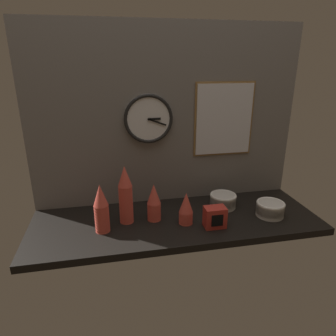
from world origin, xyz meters
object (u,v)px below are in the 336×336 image
napkin_dispenser (215,217)px  cup_stack_center_right (186,208)px  wall_clock (149,119)px  cup_stack_center_left (126,195)px  bowl_stack_far_right (270,208)px  cup_stack_center (154,202)px  bowl_stack_right (223,200)px  cup_stack_left (101,208)px  menu_board (224,120)px

napkin_dispenser → cup_stack_center_right: bearing=154.6°
wall_clock → napkin_dispenser: 66.33cm
cup_stack_center_left → bowl_stack_far_right: cup_stack_center_left is taller
cup_stack_center → wall_clock: wall_clock is taller
cup_stack_center_right → cup_stack_center: cup_stack_center is taller
bowl_stack_right → bowl_stack_far_right: (22.48, -15.50, 0.00)cm
cup_stack_left → bowl_stack_far_right: 94.20cm
bowl_stack_right → wall_clock: size_ratio=0.56×
cup_stack_center → cup_stack_left: 28.98cm
cup_stack_center_left → wall_clock: bearing=53.8°
wall_clock → bowl_stack_far_right: bearing=-25.9°
cup_stack_left → cup_stack_center_right: bearing=-1.0°
bowl_stack_right → bowl_stack_far_right: bearing=-34.6°
bowl_stack_right → napkin_dispenser: napkin_dispenser is taller
cup_stack_center_left → menu_board: bearing=20.3°
wall_clock → cup_stack_center: bearing=-92.7°
bowl_stack_far_right → menu_board: menu_board is taller
cup_stack_center → bowl_stack_right: cup_stack_center is taller
cup_stack_center_left → wall_clock: wall_clock is taller
bowl_stack_far_right → cup_stack_left: bearing=178.8°
cup_stack_center → bowl_stack_right: (43.20, 6.86, -6.12)cm
cup_stack_center_right → menu_board: 60.19cm
bowl_stack_right → napkin_dispenser: size_ratio=1.40×
cup_stack_center_right → cup_stack_center: size_ratio=0.85×
cup_stack_center_right → bowl_stack_far_right: bearing=-1.5°
cup_stack_center_right → napkin_dispenser: (14.12, -6.70, -3.31)cm
cup_stack_center → cup_stack_left: size_ratio=0.81×
cup_stack_center_right → napkin_dispenser: size_ratio=1.58×
cup_stack_center_right → bowl_stack_right: 30.74cm
menu_board → napkin_dispenser: 60.76cm
wall_clock → napkin_dispenser: bearing=-51.4°
cup_stack_left → wall_clock: bearing=45.1°
cup_stack_center_left → bowl_stack_right: cup_stack_center_left is taller
cup_stack_center → cup_stack_center_left: 16.21cm
cup_stack_center → bowl_stack_far_right: cup_stack_center is taller
cup_stack_center → bowl_stack_right: size_ratio=1.34×
cup_stack_center → wall_clock: (1.07, 22.72, 41.80)cm
bowl_stack_far_right → cup_stack_center_right: bearing=178.5°
cup_stack_center_right → menu_board: (30.99, 30.97, 41.28)cm
cup_stack_center_left → wall_clock: (16.24, 22.18, 36.13)cm
menu_board → bowl_stack_right: bearing=-103.8°
cup_stack_left → bowl_stack_far_right: bearing=-1.2°
cup_stack_center_left → bowl_stack_right: size_ratio=2.05×
cup_stack_left → menu_board: bearing=21.8°
cup_stack_center_left → bowl_stack_right: (58.38, 6.32, -11.79)cm
bowl_stack_right → bowl_stack_far_right: same height
cup_stack_center_right → cup_stack_center_left: cup_stack_center_left is taller
cup_stack_center_right → menu_board: menu_board is taller
bowl_stack_right → wall_clock: (-42.14, 15.86, 47.92)cm
cup_stack_center_right → cup_stack_left: bearing=179.0°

